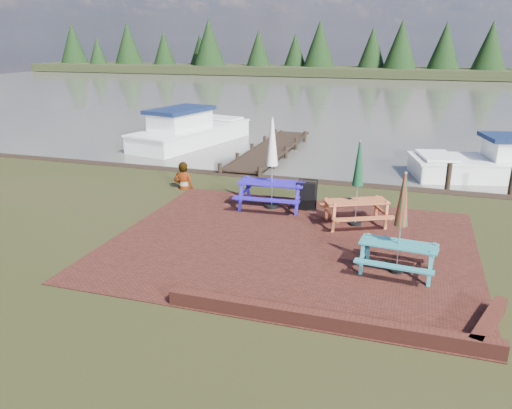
{
  "coord_description": "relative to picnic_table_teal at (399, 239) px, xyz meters",
  "views": [
    {
      "loc": [
        2.72,
        -10.4,
        4.93
      ],
      "look_at": [
        -0.89,
        0.91,
        1.0
      ],
      "focal_mm": 35.0,
      "sensor_mm": 36.0,
      "label": 1
    }
  ],
  "objects": [
    {
      "name": "picnic_table_teal",
      "position": [
        0.0,
        0.0,
        0.0
      ],
      "size": [
        1.78,
        1.61,
        2.29
      ],
      "rotation": [
        0.0,
        0.0,
        -0.1
      ],
      "color": "teal",
      "rests_on": "ground"
    },
    {
      "name": "brick_wall",
      "position": [
        -0.49,
        -2.57,
        -0.65
      ],
      "size": [
        6.21,
        1.79,
        0.3
      ],
      "color": "#4C1E16",
      "rests_on": "ground"
    },
    {
      "name": "boat_near",
      "position": [
        3.61,
        10.19,
        -0.45
      ],
      "size": [
        7.17,
        3.92,
        1.84
      ],
      "rotation": [
        0.0,
        0.0,
        1.81
      ],
      "color": "white",
      "rests_on": "ground"
    },
    {
      "name": "far_treeline",
      "position": [
        -2.63,
        65.85,
        2.48
      ],
      "size": [
        120.0,
        10.0,
        8.1
      ],
      "color": "black",
      "rests_on": "ground"
    },
    {
      "name": "boat_jetty",
      "position": [
        -10.84,
        12.51,
        -0.37
      ],
      "size": [
        4.1,
        7.68,
        2.12
      ],
      "rotation": [
        0.0,
        0.0,
        -0.23
      ],
      "color": "white",
      "rests_on": "ground"
    },
    {
      "name": "ground",
      "position": [
        -2.63,
        -0.15,
        -0.8
      ],
      "size": [
        120.0,
        120.0,
        0.0
      ],
      "primitive_type": "plane",
      "color": "black",
      "rests_on": "ground"
    },
    {
      "name": "chalkboard",
      "position": [
        -2.82,
        3.55,
        -0.32
      ],
      "size": [
        0.59,
        0.57,
        0.93
      ],
      "rotation": [
        0.0,
        0.0,
        0.06
      ],
      "color": "black",
      "rests_on": "ground"
    },
    {
      "name": "picnic_table_blue",
      "position": [
        -3.88,
        3.45,
        0.17
      ],
      "size": [
        2.08,
        1.87,
        2.76
      ],
      "rotation": [
        0.0,
        0.0,
        0.05
      ],
      "color": "#2616A7",
      "rests_on": "ground"
    },
    {
      "name": "jetty",
      "position": [
        -6.13,
        11.12,
        -0.69
      ],
      "size": [
        1.76,
        9.08,
        1.0
      ],
      "color": "black",
      "rests_on": "ground"
    },
    {
      "name": "person",
      "position": [
        -7.36,
        4.52,
        0.15
      ],
      "size": [
        0.76,
        0.57,
        1.9
      ],
      "primitive_type": "imported",
      "rotation": [
        0.0,
        0.0,
        3.31
      ],
      "color": "gray",
      "rests_on": "ground"
    },
    {
      "name": "water",
      "position": [
        -2.63,
        36.85,
        -0.8
      ],
      "size": [
        120.0,
        60.0,
        0.02
      ],
      "primitive_type": "cube",
      "color": "#49473F",
      "rests_on": "ground"
    },
    {
      "name": "paving",
      "position": [
        -2.63,
        0.85,
        -0.79
      ],
      "size": [
        9.0,
        7.5,
        0.02
      ],
      "primitive_type": "cube",
      "color": "#3A1812",
      "rests_on": "ground"
    },
    {
      "name": "picnic_table_red",
      "position": [
        -1.25,
        2.72,
        0.03
      ],
      "size": [
        2.2,
        2.11,
        2.37
      ],
      "rotation": [
        0.0,
        0.0,
        0.45
      ],
      "color": "#AD532C",
      "rests_on": "ground"
    }
  ]
}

